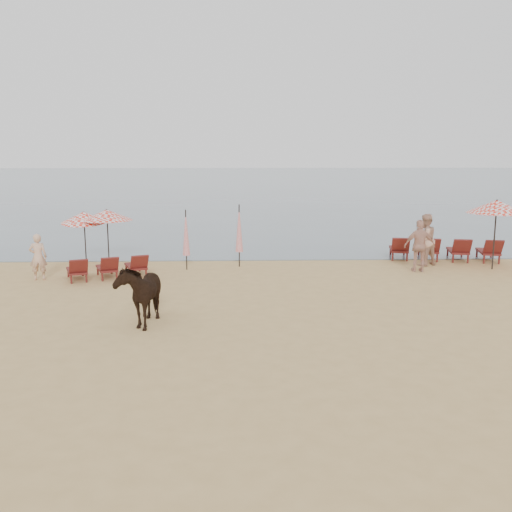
{
  "coord_description": "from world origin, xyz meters",
  "views": [
    {
      "loc": [
        -0.6,
        -12.32,
        4.25
      ],
      "look_at": [
        0.0,
        5.0,
        1.1
      ],
      "focal_mm": 40.0,
      "sensor_mm": 36.0,
      "label": 1
    }
  ],
  "objects_px": {
    "umbrella_closed_left": "(186,233)",
    "cow": "(140,293)",
    "umbrella_open_right": "(497,207)",
    "beachgoer_left": "(38,257)",
    "umbrella_closed_right": "(239,229)",
    "lounger_cluster_right": "(444,249)",
    "lounger_cluster_left": "(108,267)",
    "beachgoer_right_b": "(420,246)",
    "umbrella_open_left_a": "(107,215)",
    "umbrella_open_left_b": "(84,217)",
    "beachgoer_right_a": "(425,240)"
  },
  "relations": [
    {
      "from": "umbrella_closed_left",
      "to": "beachgoer_right_b",
      "type": "distance_m",
      "value": 8.47
    },
    {
      "from": "lounger_cluster_right",
      "to": "beachgoer_right_a",
      "type": "height_order",
      "value": "beachgoer_right_a"
    },
    {
      "from": "lounger_cluster_left",
      "to": "umbrella_open_left_a",
      "type": "height_order",
      "value": "umbrella_open_left_a"
    },
    {
      "from": "lounger_cluster_left",
      "to": "beachgoer_left",
      "type": "relative_size",
      "value": 1.87
    },
    {
      "from": "umbrella_open_right",
      "to": "cow",
      "type": "bearing_deg",
      "value": -132.85
    },
    {
      "from": "umbrella_open_left_a",
      "to": "umbrella_open_right",
      "type": "height_order",
      "value": "umbrella_open_right"
    },
    {
      "from": "lounger_cluster_left",
      "to": "umbrella_open_right",
      "type": "xyz_separation_m",
      "value": [
        13.87,
        1.11,
        1.93
      ]
    },
    {
      "from": "umbrella_closed_right",
      "to": "beachgoer_left",
      "type": "bearing_deg",
      "value": -163.52
    },
    {
      "from": "umbrella_closed_right",
      "to": "cow",
      "type": "relative_size",
      "value": 1.24
    },
    {
      "from": "beachgoer_left",
      "to": "beachgoer_right_b",
      "type": "relative_size",
      "value": 0.83
    },
    {
      "from": "umbrella_open_left_b",
      "to": "beachgoer_right_b",
      "type": "xyz_separation_m",
      "value": [
        12.33,
        -1.53,
        -0.92
      ]
    },
    {
      "from": "umbrella_open_left_a",
      "to": "umbrella_closed_right",
      "type": "relative_size",
      "value": 0.92
    },
    {
      "from": "lounger_cluster_left",
      "to": "umbrella_closed_left",
      "type": "height_order",
      "value": "umbrella_closed_left"
    },
    {
      "from": "umbrella_open_right",
      "to": "umbrella_closed_right",
      "type": "bearing_deg",
      "value": -166.12
    },
    {
      "from": "beachgoer_left",
      "to": "beachgoer_right_b",
      "type": "xyz_separation_m",
      "value": [
        13.3,
        0.88,
        0.16
      ]
    },
    {
      "from": "lounger_cluster_left",
      "to": "lounger_cluster_right",
      "type": "height_order",
      "value": "lounger_cluster_right"
    },
    {
      "from": "umbrella_closed_right",
      "to": "beachgoer_left",
      "type": "relative_size",
      "value": 1.49
    },
    {
      "from": "lounger_cluster_left",
      "to": "lounger_cluster_right",
      "type": "bearing_deg",
      "value": -8.04
    },
    {
      "from": "umbrella_open_right",
      "to": "umbrella_open_left_b",
      "type": "bearing_deg",
      "value": -165.68
    },
    {
      "from": "umbrella_open_left_b",
      "to": "beachgoer_right_b",
      "type": "height_order",
      "value": "umbrella_open_left_b"
    },
    {
      "from": "umbrella_open_right",
      "to": "cow",
      "type": "xyz_separation_m",
      "value": [
        -11.87,
        -6.4,
        -1.52
      ]
    },
    {
      "from": "beachgoer_right_a",
      "to": "umbrella_closed_left",
      "type": "bearing_deg",
      "value": -24.3
    },
    {
      "from": "umbrella_closed_left",
      "to": "beachgoer_right_b",
      "type": "xyz_separation_m",
      "value": [
        8.44,
        -0.63,
        -0.42
      ]
    },
    {
      "from": "lounger_cluster_right",
      "to": "beachgoer_left",
      "type": "height_order",
      "value": "beachgoer_left"
    },
    {
      "from": "umbrella_closed_left",
      "to": "umbrella_closed_right",
      "type": "bearing_deg",
      "value": 14.58
    },
    {
      "from": "umbrella_closed_left",
      "to": "cow",
      "type": "xyz_separation_m",
      "value": [
        -0.57,
        -6.7,
        -0.56
      ]
    },
    {
      "from": "umbrella_open_left_a",
      "to": "lounger_cluster_right",
      "type": "bearing_deg",
      "value": 0.38
    },
    {
      "from": "umbrella_open_right",
      "to": "beachgoer_left",
      "type": "bearing_deg",
      "value": -156.92
    },
    {
      "from": "beachgoer_right_b",
      "to": "lounger_cluster_left",
      "type": "bearing_deg",
      "value": 7.46
    },
    {
      "from": "beachgoer_right_a",
      "to": "umbrella_closed_right",
      "type": "bearing_deg",
      "value": -27.5
    },
    {
      "from": "lounger_cluster_left",
      "to": "cow",
      "type": "xyz_separation_m",
      "value": [
        2.0,
        -5.29,
        0.41
      ]
    },
    {
      "from": "cow",
      "to": "umbrella_open_right",
      "type": "bearing_deg",
      "value": 33.13
    },
    {
      "from": "lounger_cluster_left",
      "to": "umbrella_open_right",
      "type": "distance_m",
      "value": 14.04
    },
    {
      "from": "umbrella_closed_right",
      "to": "beachgoer_right_b",
      "type": "xyz_separation_m",
      "value": [
        6.49,
        -1.14,
        -0.5
      ]
    },
    {
      "from": "umbrella_closed_right",
      "to": "beachgoer_right_b",
      "type": "bearing_deg",
      "value": -9.94
    },
    {
      "from": "umbrella_closed_right",
      "to": "lounger_cluster_right",
      "type": "bearing_deg",
      "value": 6.69
    },
    {
      "from": "lounger_cluster_right",
      "to": "beachgoer_left",
      "type": "xyz_separation_m",
      "value": [
        -14.97,
        -2.97,
        0.33
      ]
    },
    {
      "from": "cow",
      "to": "umbrella_closed_right",
      "type": "bearing_deg",
      "value": 75.57
    },
    {
      "from": "umbrella_open_left_a",
      "to": "beachgoer_right_b",
      "type": "bearing_deg",
      "value": -9.67
    },
    {
      "from": "cow",
      "to": "beachgoer_right_b",
      "type": "height_order",
      "value": "beachgoer_right_b"
    },
    {
      "from": "lounger_cluster_left",
      "to": "beachgoer_left",
      "type": "xyz_separation_m",
      "value": [
        -2.29,
        -0.09,
        0.39
      ]
    },
    {
      "from": "umbrella_open_left_a",
      "to": "cow",
      "type": "relative_size",
      "value": 1.14
    },
    {
      "from": "umbrella_open_left_a",
      "to": "lounger_cluster_left",
      "type": "bearing_deg",
      "value": -80.77
    },
    {
      "from": "umbrella_open_left_b",
      "to": "umbrella_open_right",
      "type": "height_order",
      "value": "umbrella_open_right"
    },
    {
      "from": "lounger_cluster_right",
      "to": "lounger_cluster_left",
      "type": "bearing_deg",
      "value": -155.86
    },
    {
      "from": "cow",
      "to": "lounger_cluster_right",
      "type": "bearing_deg",
      "value": 42.21
    },
    {
      "from": "lounger_cluster_left",
      "to": "lounger_cluster_right",
      "type": "distance_m",
      "value": 13.0
    },
    {
      "from": "umbrella_open_left_b",
      "to": "umbrella_open_right",
      "type": "xyz_separation_m",
      "value": [
        15.19,
        -1.2,
        0.46
      ]
    },
    {
      "from": "umbrella_open_right",
      "to": "umbrella_closed_left",
      "type": "relative_size",
      "value": 1.16
    },
    {
      "from": "lounger_cluster_left",
      "to": "umbrella_open_left_a",
      "type": "relative_size",
      "value": 1.37
    }
  ]
}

